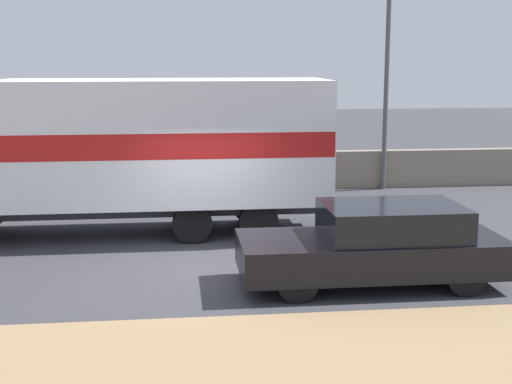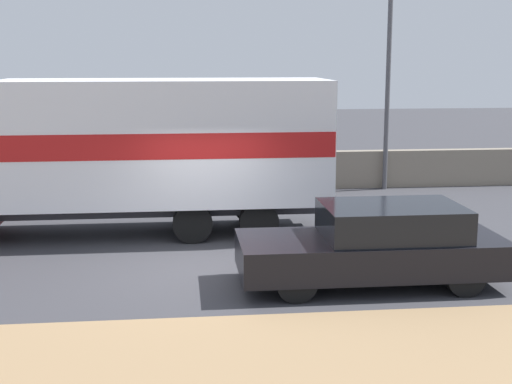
{
  "view_description": "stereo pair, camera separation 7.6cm",
  "coord_description": "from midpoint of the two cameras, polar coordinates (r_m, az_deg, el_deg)",
  "views": [
    {
      "loc": [
        -0.64,
        -12.86,
        3.92
      ],
      "look_at": [
        0.93,
        0.82,
        1.29
      ],
      "focal_mm": 50.0,
      "sensor_mm": 36.0,
      "label": 1
    },
    {
      "loc": [
        -0.56,
        -12.87,
        3.92
      ],
      "look_at": [
        0.93,
        0.82,
        1.29
      ],
      "focal_mm": 50.0,
      "sensor_mm": 36.0,
      "label": 2
    }
  ],
  "objects": [
    {
      "name": "box_truck",
      "position": [
        15.89,
        -10.31,
        3.46
      ],
      "size": [
        9.34,
        2.4,
        3.43
      ],
      "rotation": [
        0.0,
        0.0,
        3.14
      ],
      "color": "maroon",
      "rests_on": "ground_plane"
    },
    {
      "name": "ground_plane",
      "position": [
        13.46,
        -3.72,
        -6.15
      ],
      "size": [
        80.0,
        80.0,
        0.0
      ],
      "primitive_type": "plane",
      "color": "#38383D"
    },
    {
      "name": "street_lamp",
      "position": [
        21.4,
        10.36,
        10.44
      ],
      "size": [
        0.56,
        0.28,
        6.6
      ],
      "color": "#4C4C51",
      "rests_on": "ground_plane"
    },
    {
      "name": "stone_wall_backdrop",
      "position": [
        21.11,
        -4.83,
        1.61
      ],
      "size": [
        60.0,
        0.35,
        1.12
      ],
      "color": "gray",
      "rests_on": "ground_plane"
    },
    {
      "name": "car_hatchback",
      "position": [
        12.54,
        9.48,
        -4.17
      ],
      "size": [
        4.57,
        1.79,
        1.41
      ],
      "rotation": [
        0.0,
        0.0,
        3.14
      ],
      "color": "black",
      "rests_on": "ground_plane"
    }
  ]
}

